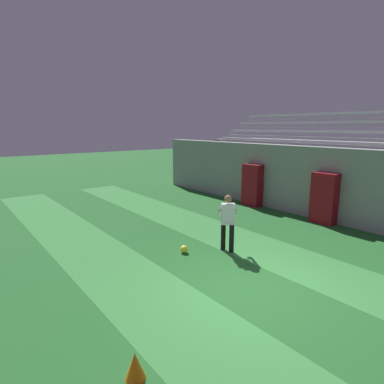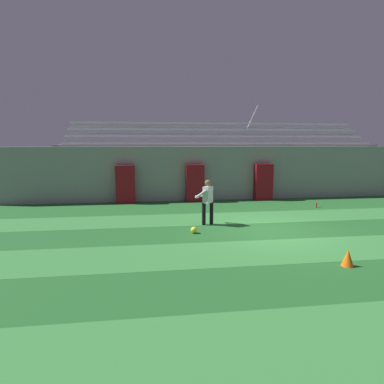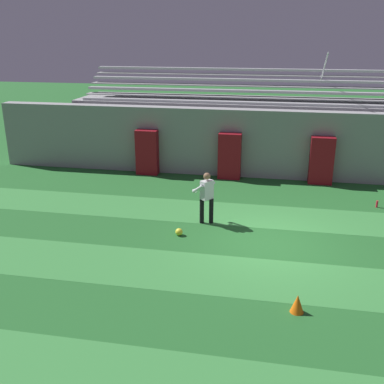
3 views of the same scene
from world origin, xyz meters
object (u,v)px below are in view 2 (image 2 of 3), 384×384
Objects in this scene: padding_pillar_gate_right at (263,182)px; padding_pillar_gate_left at (195,183)px; traffic_cone at (348,258)px; soccer_ball at (194,230)px; water_bottle at (316,205)px; padding_pillar_far_left at (125,184)px; goalkeeper at (207,199)px.

padding_pillar_gate_left is at bearing 180.00° from padding_pillar_gate_right.
traffic_cone is at bearing -75.04° from padding_pillar_gate_left.
padding_pillar_gate_left is at bearing 104.96° from traffic_cone.
soccer_ball is 7.18m from water_bottle.
padding_pillar_gate_left is 5.98m from soccer_ball.
padding_pillar_gate_left is at bearing 0.00° from padding_pillar_far_left.
padding_pillar_far_left reaches higher than traffic_cone.
padding_pillar_gate_left and padding_pillar_gate_right have the same top height.
water_bottle is (8.90, -2.35, -0.83)m from padding_pillar_far_left.
padding_pillar_gate_right is 7.45m from soccer_ball.
goalkeeper is (-0.22, -4.77, 0.01)m from padding_pillar_gate_left.
water_bottle is at bearing 29.14° from soccer_ball.
goalkeeper is at bearing 121.13° from traffic_cone.
padding_pillar_gate_right is at bearing 0.00° from padding_pillar_gate_left.
padding_pillar_far_left is at bearing 165.20° from water_bottle.
water_bottle is at bearing 23.23° from goalkeeper.
traffic_cone reaches higher than water_bottle.
goalkeeper is at bearing -129.12° from padding_pillar_gate_right.
padding_pillar_gate_right is at bearing 126.62° from water_bottle.
traffic_cone is at bearing -58.87° from goalkeeper.
padding_pillar_gate_left is 5.95m from water_bottle.
traffic_cone is 7.47m from water_bottle.
goalkeeper is 7.59× the size of soccer_ball.
water_bottle is (2.94, 6.86, -0.09)m from traffic_cone.
padding_pillar_gate_left is 1.00× the size of padding_pillar_far_left.
traffic_cone reaches higher than soccer_ball.
padding_pillar_far_left is (-3.50, 0.00, 0.00)m from padding_pillar_gate_left.
padding_pillar_gate_left is 4.77m from goalkeeper.
water_bottle reaches higher than soccer_ball.
padding_pillar_gate_left reaches higher than traffic_cone.
soccer_ball is 0.52× the size of traffic_cone.
soccer_ball is (-0.87, -5.85, -0.84)m from padding_pillar_gate_left.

